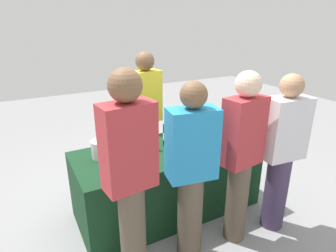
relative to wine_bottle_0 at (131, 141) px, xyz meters
name	(u,v)px	position (x,y,z in m)	size (l,w,h in m)	color
ground_plane	(168,208)	(0.36, -0.11, -0.87)	(12.00, 12.00, 0.00)	gray
tasting_table	(168,179)	(0.36, -0.11, -0.49)	(1.94, 0.83, 0.75)	#14381E
wine_bottle_0	(131,141)	(0.00, 0.00, 0.00)	(0.07, 0.07, 0.31)	black
wine_bottle_1	(147,138)	(0.16, -0.01, 0.00)	(0.08, 0.08, 0.32)	black
wine_bottle_2	(167,135)	(0.39, -0.03, 0.00)	(0.08, 0.08, 0.32)	black
wine_bottle_3	(181,132)	(0.57, -0.02, 0.00)	(0.08, 0.08, 0.32)	black
wine_bottle_4	(186,128)	(0.67, 0.02, 0.00)	(0.07, 0.07, 0.32)	black
wine_bottle_5	(201,125)	(0.89, 0.06, 0.00)	(0.08, 0.08, 0.32)	black
wine_glass_0	(141,158)	(-0.04, -0.34, -0.03)	(0.07, 0.07, 0.13)	silver
wine_glass_1	(182,145)	(0.43, -0.28, -0.02)	(0.07, 0.07, 0.13)	silver
wine_glass_2	(201,137)	(0.71, -0.21, -0.01)	(0.07, 0.07, 0.14)	silver
ice_bucket	(102,149)	(-0.30, 0.02, -0.03)	(0.20, 0.20, 0.17)	silver
server_pouring	(146,113)	(0.43, 0.57, 0.06)	(0.38, 0.24, 1.68)	#3F3351
guest_0	(130,175)	(-0.32, -0.78, 0.09)	(0.40, 0.24, 1.73)	brown
guest_1	(191,169)	(0.22, -0.77, 0.00)	(0.43, 0.29, 1.60)	brown
guest_2	(241,154)	(0.72, -0.82, 0.03)	(0.39, 0.25, 1.64)	brown
guest_3	(282,151)	(1.18, -0.87, -0.01)	(0.43, 0.27, 1.58)	#3F3351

